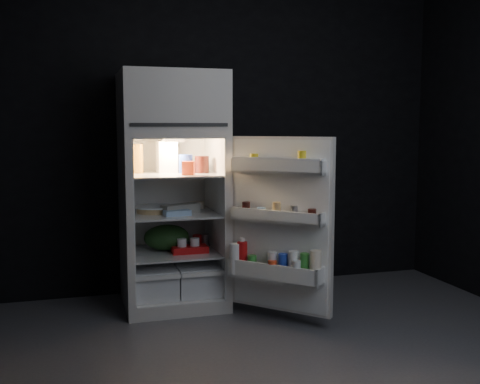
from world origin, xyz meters
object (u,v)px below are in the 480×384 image
object	(u,v)px
refrigerator	(172,182)
fridge_door	(279,228)
egg_carton	(180,209)
milk_jug	(167,157)
yogurt_tray	(190,249)

from	to	relation	value
refrigerator	fridge_door	world-z (taller)	refrigerator
fridge_door	egg_carton	size ratio (longest dim) A/B	4.16
milk_jug	fridge_door	bearing A→B (deg)	-47.87
fridge_door	milk_jug	distance (m)	1.07
refrigerator	fridge_door	bearing A→B (deg)	-45.70
refrigerator	egg_carton	distance (m)	0.22
refrigerator	yogurt_tray	distance (m)	0.53
milk_jug	egg_carton	distance (m)	0.42
milk_jug	egg_carton	xyz separation A→B (m)	(0.07, -0.15, -0.38)
milk_jug	refrigerator	bearing A→B (deg)	-63.35
refrigerator	milk_jug	xyz separation A→B (m)	(-0.03, 0.05, 0.19)
refrigerator	milk_jug	size ratio (longest dim) A/B	7.42
egg_carton	yogurt_tray	bearing A→B (deg)	-44.57
fridge_door	yogurt_tray	distance (m)	0.78
refrigerator	egg_carton	xyz separation A→B (m)	(0.05, -0.10, -0.19)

